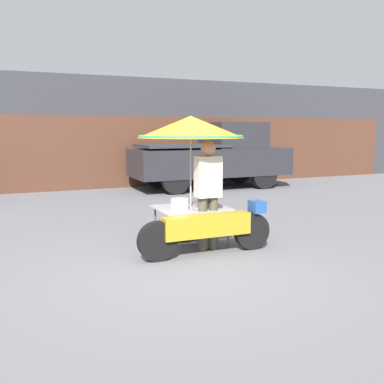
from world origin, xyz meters
The scene contains 5 objects.
ground_plane centered at (0.00, 0.00, 0.00)m, with size 36.00×36.00×0.00m, color slate.
shopfront_building centered at (0.00, 9.19, 1.73)m, with size 28.00×2.06×3.49m.
vendor_motorcycle_cart centered at (0.55, 0.91, 1.55)m, with size 2.11×1.67×2.05m.
vendor_person centered at (0.67, 0.62, 0.94)m, with size 0.38×0.22×1.67m.
pickup_truck centered at (3.89, 6.96, 1.00)m, with size 4.95×1.85×2.06m.
Camera 1 is at (-2.09, -5.17, 1.85)m, focal length 40.00 mm.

